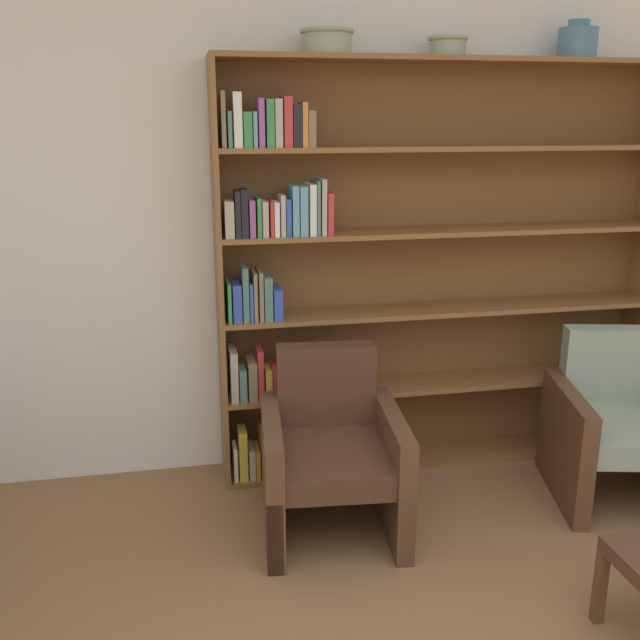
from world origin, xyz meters
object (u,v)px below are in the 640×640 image
(armchair_cushioned, at_px, (619,427))
(bowl_slate, at_px, (448,45))
(bookshelf, at_px, (407,273))
(vase_tall, at_px, (577,42))
(armchair_leather, at_px, (331,453))
(bowl_brass, at_px, (327,40))

(armchair_cushioned, bearing_deg, bowl_slate, -21.58)
(bookshelf, relative_size, bowl_slate, 12.18)
(vase_tall, height_order, armchair_cushioned, vase_tall)
(vase_tall, bearing_deg, armchair_leather, -158.20)
(bowl_slate, distance_m, armchair_leather, 2.07)
(bowl_brass, bearing_deg, bowl_slate, -0.00)
(bookshelf, relative_size, armchair_leather, 2.93)
(bookshelf, xyz_separation_m, armchair_cushioned, (0.96, -0.58, -0.72))
(bookshelf, distance_m, bowl_slate, 1.15)
(armchair_cushioned, bearing_deg, armchair_leather, 13.13)
(bookshelf, relative_size, bowl_brass, 9.34)
(bowl_slate, bearing_deg, vase_tall, -0.00)
(vase_tall, bearing_deg, bowl_brass, 180.00)
(bowl_brass, relative_size, vase_tall, 1.32)
(bowl_slate, relative_size, vase_tall, 1.01)
(bookshelf, bearing_deg, bowl_slate, -8.78)
(vase_tall, distance_m, armchair_cushioned, 1.97)
(bookshelf, height_order, bowl_brass, bowl_brass)
(bowl_brass, xyz_separation_m, armchair_leather, (-0.09, -0.56, -1.87))
(vase_tall, bearing_deg, bookshelf, 178.36)
(bookshelf, bearing_deg, armchair_leather, -132.79)
(armchair_leather, bearing_deg, armchair_cushioned, -174.83)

